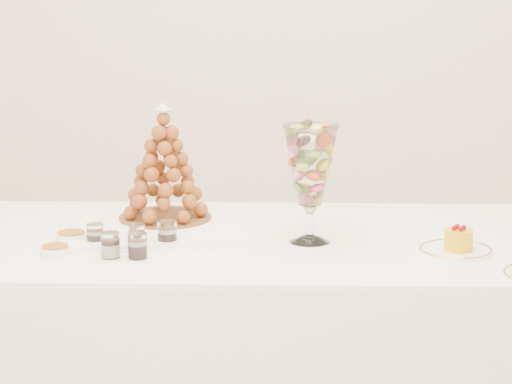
# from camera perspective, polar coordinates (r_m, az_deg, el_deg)

# --- Properties ---
(buffet_table) EXTENTS (2.25, 1.02, 0.84)m
(buffet_table) POSITION_cam_1_polar(r_m,az_deg,el_deg) (3.64, 0.37, -8.56)
(buffet_table) COLOR white
(buffet_table) RESTS_ON ground
(lace_tray) EXTENTS (0.61, 0.50, 0.02)m
(lace_tray) POSITION_cam_1_polar(r_m,az_deg,el_deg) (3.59, -4.87, -1.76)
(lace_tray) COLOR white
(lace_tray) RESTS_ON buffet_table
(macaron_vase) EXTENTS (0.15, 0.15, 0.34)m
(macaron_vase) POSITION_cam_1_polar(r_m,az_deg,el_deg) (3.43, 2.58, 1.20)
(macaron_vase) COLOR white
(macaron_vase) RESTS_ON buffet_table
(cake_plate) EXTENTS (0.21, 0.21, 0.01)m
(cake_plate) POSITION_cam_1_polar(r_m,az_deg,el_deg) (3.42, 9.37, -2.74)
(cake_plate) COLOR white
(cake_plate) RESTS_ON buffet_table
(verrine_a) EXTENTS (0.06, 0.06, 0.06)m
(verrine_a) POSITION_cam_1_polar(r_m,az_deg,el_deg) (3.45, -7.58, -2.03)
(verrine_a) COLOR white
(verrine_a) RESTS_ON buffet_table
(verrine_b) EXTENTS (0.05, 0.05, 0.06)m
(verrine_b) POSITION_cam_1_polar(r_m,az_deg,el_deg) (3.43, -5.64, -2.07)
(verrine_b) COLOR white
(verrine_b) RESTS_ON buffet_table
(verrine_c) EXTENTS (0.07, 0.07, 0.07)m
(verrine_c) POSITION_cam_1_polar(r_m,az_deg,el_deg) (3.43, -4.20, -1.97)
(verrine_c) COLOR white
(verrine_c) RESTS_ON buffet_table
(verrine_d) EXTENTS (0.06, 0.06, 0.07)m
(verrine_d) POSITION_cam_1_polar(r_m,az_deg,el_deg) (3.34, -6.86, -2.49)
(verrine_d) COLOR white
(verrine_d) RESTS_ON buffet_table
(verrine_e) EXTENTS (0.07, 0.07, 0.07)m
(verrine_e) POSITION_cam_1_polar(r_m,az_deg,el_deg) (3.32, -5.60, -2.54)
(verrine_e) COLOR white
(verrine_e) RESTS_ON buffet_table
(ramekin_back) EXTENTS (0.09, 0.09, 0.03)m
(ramekin_back) POSITION_cam_1_polar(r_m,az_deg,el_deg) (3.51, -8.69, -2.14)
(ramekin_back) COLOR white
(ramekin_back) RESTS_ON buffet_table
(ramekin_front) EXTENTS (0.08, 0.08, 0.03)m
(ramekin_front) POSITION_cam_1_polar(r_m,az_deg,el_deg) (3.38, -9.43, -2.77)
(ramekin_front) COLOR white
(ramekin_front) RESTS_ON buffet_table
(croquembouche) EXTENTS (0.28, 0.28, 0.35)m
(croquembouche) POSITION_cam_1_polar(r_m,az_deg,el_deg) (3.64, -4.34, 1.36)
(croquembouche) COLOR brown
(croquembouche) RESTS_ON lace_tray
(mousse_cake) EXTENTS (0.08, 0.08, 0.07)m
(mousse_cake) POSITION_cam_1_polar(r_m,az_deg,el_deg) (3.40, 9.51, -2.22)
(mousse_cake) COLOR orange
(mousse_cake) RESTS_ON cake_plate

